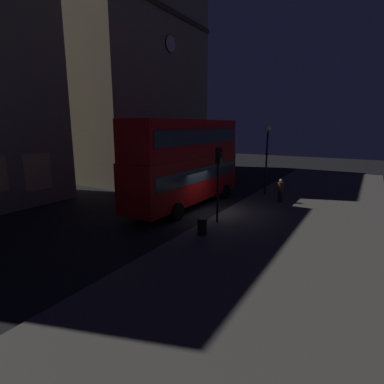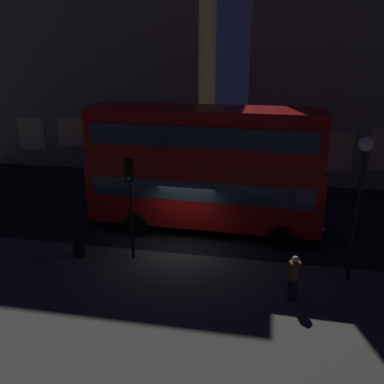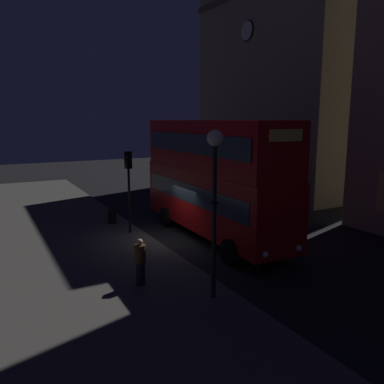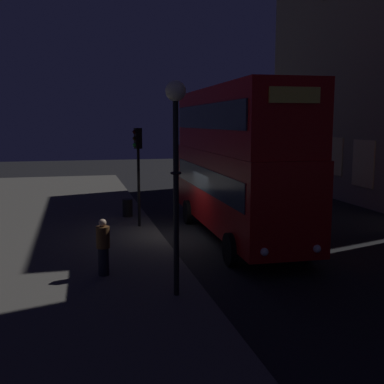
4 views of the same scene
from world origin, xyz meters
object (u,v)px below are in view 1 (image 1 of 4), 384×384
Objects in this scene: traffic_light_near_kerb at (218,169)px; street_lamp at (267,143)px; pedestrian at (280,191)px; litter_bin at (202,227)px; double_decker_bus at (186,160)px.

traffic_light_near_kerb is 0.77× the size of street_lamp.
litter_bin is at bearing 66.68° from pedestrian.
traffic_light_near_kerb is 8.41m from street_lamp.
double_decker_bus is 2.60× the size of traffic_light_near_kerb.
litter_bin is (-8.53, 1.60, -0.43)m from pedestrian.
double_decker_bus reaches higher than street_lamp.
litter_bin is (-10.60, -0.11, -3.56)m from street_lamp.
litter_bin is at bearing -179.38° from street_lamp.
traffic_light_near_kerb reaches higher than litter_bin.
street_lamp reaches higher than pedestrian.
street_lamp reaches higher than litter_bin.
street_lamp is at bearing -29.75° from double_decker_bus.
traffic_light_near_kerb reaches higher than pedestrian.
double_decker_bus is 7.00m from pedestrian.
traffic_light_near_kerb is 6.88m from pedestrian.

